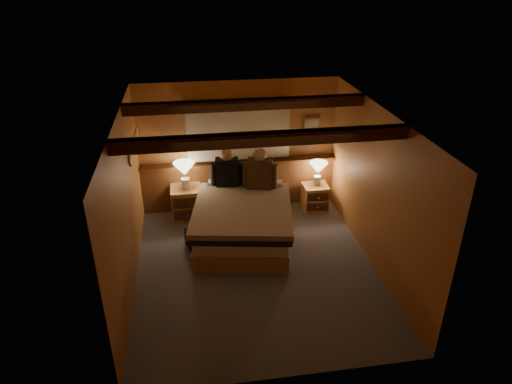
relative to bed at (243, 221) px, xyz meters
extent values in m
plane|color=#555965|center=(0.09, -0.83, -0.35)|extent=(4.20, 4.20, 0.00)
plane|color=#DAA952|center=(0.09, -0.83, 2.05)|extent=(4.20, 4.20, 0.00)
plane|color=#C58446|center=(0.09, 1.27, 0.85)|extent=(3.60, 0.00, 3.60)
plane|color=#C58446|center=(-1.71, -0.83, 0.85)|extent=(0.00, 4.20, 4.20)
plane|color=#C58446|center=(1.89, -0.83, 0.85)|extent=(0.00, 4.20, 4.20)
plane|color=#C58446|center=(0.09, -2.93, 0.85)|extent=(3.60, 0.00, 3.60)
cube|color=brown|center=(0.09, 1.21, 0.10)|extent=(3.60, 0.12, 0.90)
cube|color=brown|center=(0.09, 1.15, 0.57)|extent=(3.60, 0.22, 0.04)
cylinder|color=#422210|center=(0.09, 1.19, 1.70)|extent=(2.10, 0.05, 0.05)
sphere|color=#422210|center=(-0.96, 1.19, 1.70)|extent=(0.08, 0.08, 0.08)
sphere|color=#422210|center=(1.14, 1.19, 1.70)|extent=(0.08, 0.08, 0.08)
cube|color=white|center=(0.09, 1.20, 1.15)|extent=(1.85, 0.08, 1.05)
cube|color=#422210|center=(0.09, -1.43, 1.96)|extent=(3.60, 0.15, 0.16)
cube|color=#422210|center=(0.09, 0.07, 1.96)|extent=(3.60, 0.15, 0.16)
cylinder|color=silver|center=(-1.65, 0.77, 1.40)|extent=(0.03, 0.55, 0.03)
torus|color=silver|center=(-1.62, 0.62, 1.28)|extent=(0.01, 0.21, 0.21)
torus|color=silver|center=(-1.62, 0.85, 1.28)|extent=(0.01, 0.21, 0.21)
cube|color=#A17850|center=(1.44, 1.25, 1.20)|extent=(0.30, 0.03, 0.25)
cube|color=beige|center=(1.44, 1.24, 1.20)|extent=(0.24, 0.01, 0.19)
cube|color=tan|center=(0.00, 0.02, -0.21)|extent=(1.78, 2.17, 0.29)
cube|color=white|center=(0.00, 0.02, 0.05)|extent=(1.73, 2.13, 0.23)
cube|color=black|center=(-0.04, -0.22, 0.20)|extent=(1.77, 1.80, 0.08)
cube|color=#C4868A|center=(-0.02, -0.10, 0.27)|extent=(1.84, 2.00, 0.12)
cube|color=white|center=(-0.23, 0.83, 0.25)|extent=(0.63, 0.43, 0.16)
cube|color=white|center=(0.50, 0.70, 0.25)|extent=(0.63, 0.43, 0.16)
cube|color=tan|center=(-0.91, 0.91, -0.06)|extent=(0.55, 0.50, 0.60)
cube|color=brown|center=(-0.91, 0.68, 0.06)|extent=(0.49, 0.03, 0.21)
cube|color=brown|center=(-0.91, 0.68, -0.18)|extent=(0.49, 0.03, 0.21)
cylinder|color=silver|center=(-0.91, 0.68, 0.06)|extent=(0.03, 0.03, 0.03)
cylinder|color=silver|center=(-0.91, 0.68, -0.18)|extent=(0.03, 0.03, 0.03)
cube|color=tan|center=(1.47, 0.85, -0.11)|extent=(0.45, 0.41, 0.50)
cube|color=brown|center=(1.47, 0.66, -0.01)|extent=(0.41, 0.02, 0.17)
cube|color=brown|center=(1.47, 0.66, -0.21)|extent=(0.41, 0.02, 0.17)
cylinder|color=silver|center=(1.47, 0.66, -0.01)|extent=(0.03, 0.03, 0.03)
cylinder|color=silver|center=(1.47, 0.66, -0.21)|extent=(0.03, 0.03, 0.03)
cylinder|color=white|center=(-0.91, 0.90, 0.34)|extent=(0.15, 0.15, 0.19)
cylinder|color=silver|center=(-0.91, 0.90, 0.46)|extent=(0.03, 0.03, 0.10)
cone|color=#FFF1C6|center=(-0.91, 0.90, 0.62)|extent=(0.38, 0.38, 0.23)
cylinder|color=white|center=(1.51, 0.89, 0.23)|extent=(0.13, 0.13, 0.17)
cylinder|color=silver|center=(1.51, 0.89, 0.34)|extent=(0.02, 0.02, 0.09)
cone|color=#FFF1C6|center=(1.51, 0.89, 0.48)|extent=(0.34, 0.34, 0.21)
cube|color=black|center=(-0.18, 0.76, 0.56)|extent=(0.42, 0.27, 0.52)
cylinder|color=black|center=(-0.40, 0.79, 0.52)|extent=(0.12, 0.12, 0.41)
cylinder|color=black|center=(0.05, 0.74, 0.52)|extent=(0.12, 0.12, 0.41)
sphere|color=tan|center=(-0.18, 0.76, 0.89)|extent=(0.23, 0.23, 0.23)
cube|color=#46301C|center=(0.38, 0.58, 0.57)|extent=(0.46, 0.33, 0.55)
cylinder|color=#46301C|center=(0.14, 0.63, 0.53)|extent=(0.13, 0.13, 0.44)
cylinder|color=#46301C|center=(0.61, 0.52, 0.53)|extent=(0.13, 0.13, 0.44)
sphere|color=tan|center=(0.38, 0.58, 0.92)|extent=(0.24, 0.24, 0.24)
cube|color=black|center=(-0.71, -0.04, -0.21)|extent=(0.54, 0.42, 0.29)
cylinder|color=black|center=(-0.71, -0.04, -0.05)|extent=(0.16, 0.30, 0.08)
camera|label=1|loc=(-0.80, -6.49, 3.84)|focal=32.00mm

